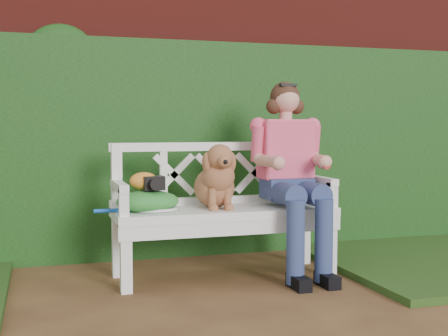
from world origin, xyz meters
name	(u,v)px	position (x,y,z in m)	size (l,w,h in m)	color
ground	(220,322)	(0.00, 0.00, 0.00)	(60.00, 60.00, 0.00)	#482C19
brick_wall	(153,118)	(0.00, 1.90, 1.10)	(10.00, 0.30, 2.20)	#5E1914
ivy_hedge	(158,150)	(0.00, 1.68, 0.85)	(10.00, 0.18, 1.70)	#205519
garden_bench	(224,242)	(0.30, 0.91, 0.24)	(1.58, 0.60, 0.48)	white
seated_woman	(288,181)	(0.76, 0.89, 0.65)	(0.55, 0.73, 1.29)	#EA2966
dog	(216,176)	(0.24, 0.89, 0.70)	(0.29, 0.40, 0.44)	#B99145
tennis_racket	(151,209)	(-0.21, 0.88, 0.49)	(0.57, 0.24, 0.03)	white
green_bag	(148,201)	(-0.23, 0.88, 0.55)	(0.41, 0.31, 0.14)	#2F813E
camera_item	(153,183)	(-0.19, 0.87, 0.66)	(0.14, 0.10, 0.09)	black
baseball_glove	(144,181)	(-0.25, 0.90, 0.68)	(0.18, 0.14, 0.12)	orange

